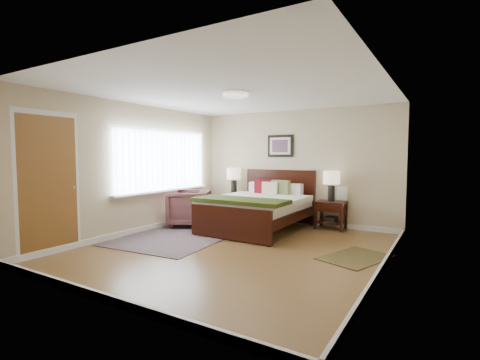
# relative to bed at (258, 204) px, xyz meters

# --- Properties ---
(floor) EXTENTS (5.00, 5.00, 0.00)m
(floor) POSITION_rel_bed_xyz_m (0.35, -1.44, -0.54)
(floor) COLOR brown
(floor) RESTS_ON ground
(back_wall) EXTENTS (4.50, 0.04, 2.50)m
(back_wall) POSITION_rel_bed_xyz_m (0.35, 1.06, 0.71)
(back_wall) COLOR #C0B48B
(back_wall) RESTS_ON ground
(front_wall) EXTENTS (4.50, 0.04, 2.50)m
(front_wall) POSITION_rel_bed_xyz_m (0.35, -3.94, 0.71)
(front_wall) COLOR #C0B48B
(front_wall) RESTS_ON ground
(left_wall) EXTENTS (0.04, 5.00, 2.50)m
(left_wall) POSITION_rel_bed_xyz_m (-1.90, -1.44, 0.71)
(left_wall) COLOR #C0B48B
(left_wall) RESTS_ON ground
(right_wall) EXTENTS (0.04, 5.00, 2.50)m
(right_wall) POSITION_rel_bed_xyz_m (2.60, -1.44, 0.71)
(right_wall) COLOR #C0B48B
(right_wall) RESTS_ON ground
(ceiling) EXTENTS (4.50, 5.00, 0.02)m
(ceiling) POSITION_rel_bed_xyz_m (0.35, -1.44, 1.96)
(ceiling) COLOR white
(ceiling) RESTS_ON back_wall
(window) EXTENTS (0.11, 2.72, 1.32)m
(window) POSITION_rel_bed_xyz_m (-1.85, -0.74, 0.84)
(window) COLOR silver
(window) RESTS_ON left_wall
(door) EXTENTS (0.06, 1.00, 2.18)m
(door) POSITION_rel_bed_xyz_m (-1.88, -3.19, 0.53)
(door) COLOR silver
(door) RESTS_ON ground
(ceil_fixture) EXTENTS (0.44, 0.44, 0.08)m
(ceil_fixture) POSITION_rel_bed_xyz_m (0.35, -1.44, 1.93)
(ceil_fixture) COLOR white
(ceil_fixture) RESTS_ON ceiling
(bed) EXTENTS (1.78, 2.16, 1.16)m
(bed) POSITION_rel_bed_xyz_m (0.00, 0.00, 0.00)
(bed) COLOR black
(bed) RESTS_ON ground
(wall_art) EXTENTS (0.62, 0.05, 0.50)m
(wall_art) POSITION_rel_bed_xyz_m (0.00, 1.03, 1.18)
(wall_art) COLOR black
(wall_art) RESTS_ON back_wall
(nightstand_left) EXTENTS (0.50, 0.45, 0.59)m
(nightstand_left) POSITION_rel_bed_xyz_m (-1.11, 0.81, -0.07)
(nightstand_left) COLOR black
(nightstand_left) RESTS_ON ground
(nightstand_right) EXTENTS (0.58, 0.43, 0.57)m
(nightstand_right) POSITION_rel_bed_xyz_m (1.24, 0.82, -0.18)
(nightstand_right) COLOR black
(nightstand_right) RESTS_ON ground
(lamp_left) EXTENTS (0.33, 0.33, 0.61)m
(lamp_left) POSITION_rel_bed_xyz_m (-1.11, 0.83, 0.48)
(lamp_left) COLOR black
(lamp_left) RESTS_ON nightstand_left
(lamp_right) EXTENTS (0.33, 0.33, 0.61)m
(lamp_right) POSITION_rel_bed_xyz_m (1.24, 0.83, 0.46)
(lamp_right) COLOR black
(lamp_right) RESTS_ON nightstand_right
(armchair) EXTENTS (1.15, 1.14, 0.78)m
(armchair) POSITION_rel_bed_xyz_m (-1.45, -0.43, -0.15)
(armchair) COLOR brown
(armchair) RESTS_ON ground
(rug_persian) EXTENTS (1.97, 2.64, 0.01)m
(rug_persian) POSITION_rel_bed_xyz_m (-1.00, -1.24, -0.53)
(rug_persian) COLOR #0C113F
(rug_persian) RESTS_ON ground
(rug_navy) EXTENTS (1.03, 1.25, 0.01)m
(rug_navy) POSITION_rel_bed_xyz_m (2.15, -0.97, -0.53)
(rug_navy) COLOR black
(rug_navy) RESTS_ON ground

